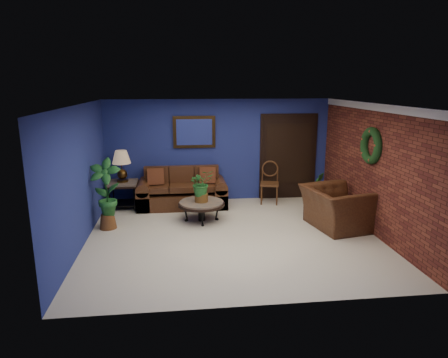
{
  "coord_description": "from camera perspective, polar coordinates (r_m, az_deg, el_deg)",
  "views": [
    {
      "loc": [
        -1.0,
        -7.16,
        2.88
      ],
      "look_at": [
        -0.1,
        0.55,
        1.0
      ],
      "focal_mm": 32.0,
      "sensor_mm": 36.0,
      "label": 1
    }
  ],
  "objects": [
    {
      "name": "side_chair",
      "position": [
        9.82,
        6.55,
        -0.05
      ],
      "size": [
        0.53,
        0.53,
        1.02
      ],
      "rotation": [
        0.0,
        0.0,
        -0.25
      ],
      "color": "#522D17",
      "rests_on": "ground"
    },
    {
      "name": "wall_right_brick",
      "position": [
        8.25,
        20.55,
        1.34
      ],
      "size": [
        0.04,
        5.0,
        2.5
      ],
      "primitive_type": "cube",
      "color": "maroon",
      "rests_on": "ground"
    },
    {
      "name": "ceiling",
      "position": [
        7.24,
        1.32,
        10.6
      ],
      "size": [
        5.5,
        5.0,
        0.02
      ],
      "primitive_type": "cube",
      "color": "white",
      "rests_on": "wall_back"
    },
    {
      "name": "wall_left",
      "position": [
        7.55,
        -19.88,
        0.32
      ],
      "size": [
        0.04,
        5.0,
        2.5
      ],
      "primitive_type": "cube",
      "color": "navy",
      "rests_on": "ground"
    },
    {
      "name": "armchair",
      "position": [
        8.4,
        15.75,
        -3.99
      ],
      "size": [
        1.34,
        1.46,
        0.83
      ],
      "primitive_type": "imported",
      "rotation": [
        0.0,
        0.0,
        1.77
      ],
      "color": "#4E2C16",
      "rests_on": "ground"
    },
    {
      "name": "wreath",
      "position": [
        8.19,
        20.28,
        4.48
      ],
      "size": [
        0.16,
        0.72,
        0.72
      ],
      "primitive_type": "torus",
      "rotation": [
        0.0,
        1.57,
        0.0
      ],
      "color": "black",
      "rests_on": "wall_right_brick"
    },
    {
      "name": "end_table",
      "position": [
        9.61,
        -14.21,
        -1.24
      ],
      "size": [
        0.7,
        0.7,
        0.63
      ],
      "color": "#4E4945",
      "rests_on": "ground"
    },
    {
      "name": "coffee_plant",
      "position": [
        8.38,
        -3.28,
        -0.78
      ],
      "size": [
        0.62,
        0.58,
        0.69
      ],
      "color": "brown",
      "rests_on": "coffee_table"
    },
    {
      "name": "sofa",
      "position": [
        9.59,
        -6.0,
        -2.01
      ],
      "size": [
        2.09,
        0.9,
        0.94
      ],
      "color": "#4E2C16",
      "rests_on": "ground"
    },
    {
      "name": "floor_plant",
      "position": [
        10.0,
        13.15,
        -1.16
      ],
      "size": [
        0.38,
        0.33,
        0.77
      ],
      "color": "brown",
      "rests_on": "ground"
    },
    {
      "name": "closet_door",
      "position": [
        10.18,
        9.14,
        3.08
      ],
      "size": [
        1.44,
        0.06,
        2.18
      ],
      "primitive_type": "cube",
      "color": "black",
      "rests_on": "wall_back"
    },
    {
      "name": "crown_molding",
      "position": [
        8.08,
        21.06,
        9.53
      ],
      "size": [
        0.03,
        5.0,
        0.14
      ],
      "primitive_type": "cube",
      "color": "white",
      "rests_on": "wall_right_brick"
    },
    {
      "name": "wall_mirror",
      "position": [
        9.7,
        -4.27,
        6.71
      ],
      "size": [
        1.02,
        0.06,
        0.77
      ],
      "primitive_type": "cube",
      "color": "#442C11",
      "rests_on": "wall_back"
    },
    {
      "name": "coffee_table",
      "position": [
        8.5,
        -3.24,
        -3.62
      ],
      "size": [
        0.99,
        0.99,
        0.42
      ],
      "rotation": [
        0.0,
        0.0,
        0.34
      ],
      "color": "#4E4945",
      "rests_on": "ground"
    },
    {
      "name": "wall_back",
      "position": [
        9.85,
        -0.74,
        4.08
      ],
      "size": [
        5.5,
        0.04,
        2.5
      ],
      "primitive_type": "cube",
      "color": "navy",
      "rests_on": "ground"
    },
    {
      "name": "tall_plant",
      "position": [
        8.27,
        -16.53,
        -1.73
      ],
      "size": [
        0.69,
        0.53,
        1.43
      ],
      "color": "brown",
      "rests_on": "ground"
    },
    {
      "name": "floor",
      "position": [
        7.79,
        1.22,
        -8.1
      ],
      "size": [
        5.5,
        5.5,
        0.0
      ],
      "primitive_type": "plane",
      "color": "beige",
      "rests_on": "ground"
    },
    {
      "name": "table_lamp",
      "position": [
        9.47,
        -14.43,
        2.31
      ],
      "size": [
        0.43,
        0.43,
        0.71
      ],
      "color": "#442C11",
      "rests_on": "end_table"
    }
  ]
}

